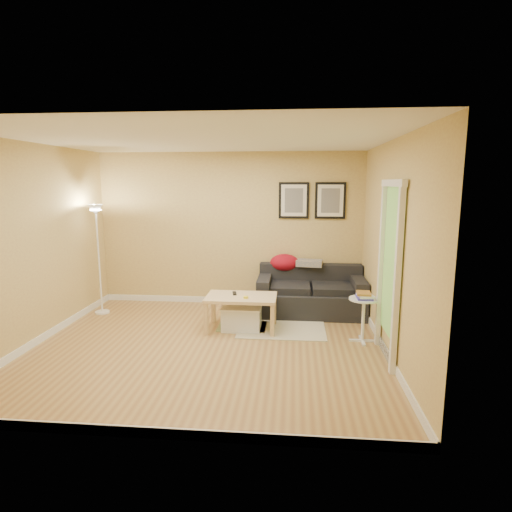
% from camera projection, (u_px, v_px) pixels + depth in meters
% --- Properties ---
extents(floor, '(4.50, 4.50, 0.00)m').
position_uv_depth(floor, '(208.00, 346.00, 5.43)').
color(floor, '#AB8649').
rests_on(floor, ground).
extents(ceiling, '(4.50, 4.50, 0.00)m').
position_uv_depth(ceiling, '(204.00, 139.00, 4.97)').
color(ceiling, white).
rests_on(ceiling, wall_back).
extents(wall_back, '(4.50, 0.00, 4.50)m').
position_uv_depth(wall_back, '(230.00, 230.00, 7.16)').
color(wall_back, '#D3BC6C').
rests_on(wall_back, ground).
extents(wall_front, '(4.50, 0.00, 4.50)m').
position_uv_depth(wall_front, '(152.00, 287.00, 3.24)').
color(wall_front, '#D3BC6C').
rests_on(wall_front, ground).
extents(wall_left, '(0.00, 4.00, 4.00)m').
position_uv_depth(wall_left, '(34.00, 245.00, 5.40)').
color(wall_left, '#D3BC6C').
rests_on(wall_left, ground).
extents(wall_right, '(0.00, 4.00, 4.00)m').
position_uv_depth(wall_right, '(391.00, 250.00, 5.00)').
color(wall_right, '#D3BC6C').
rests_on(wall_right, ground).
extents(baseboard_back, '(4.50, 0.02, 0.10)m').
position_uv_depth(baseboard_back, '(231.00, 300.00, 7.37)').
color(baseboard_back, white).
rests_on(baseboard_back, ground).
extents(baseboard_front, '(4.50, 0.02, 0.10)m').
position_uv_depth(baseboard_front, '(159.00, 433.00, 3.47)').
color(baseboard_front, white).
rests_on(baseboard_front, ground).
extents(baseboard_left, '(0.02, 4.00, 0.10)m').
position_uv_depth(baseboard_left, '(44.00, 337.00, 5.62)').
color(baseboard_left, white).
rests_on(baseboard_left, ground).
extents(baseboard_right, '(0.02, 4.00, 0.10)m').
position_uv_depth(baseboard_right, '(385.00, 349.00, 5.22)').
color(baseboard_right, white).
rests_on(baseboard_right, ground).
extents(sofa, '(1.70, 0.90, 0.75)m').
position_uv_depth(sofa, '(311.00, 291.00, 6.74)').
color(sofa, black).
rests_on(sofa, ground).
extents(red_throw, '(0.48, 0.36, 0.28)m').
position_uv_depth(red_throw, '(285.00, 263.00, 7.02)').
color(red_throw, maroon).
rests_on(red_throw, sofa).
extents(plaid_throw, '(0.45, 0.32, 0.10)m').
position_uv_depth(plaid_throw, '(309.00, 263.00, 6.93)').
color(plaid_throw, tan).
rests_on(plaid_throw, sofa).
extents(framed_print_left, '(0.50, 0.04, 0.60)m').
position_uv_depth(framed_print_left, '(294.00, 200.00, 6.95)').
color(framed_print_left, black).
rests_on(framed_print_left, wall_back).
extents(framed_print_right, '(0.50, 0.04, 0.60)m').
position_uv_depth(framed_print_right, '(330.00, 201.00, 6.90)').
color(framed_print_right, black).
rests_on(framed_print_right, wall_back).
extents(area_rug, '(1.25, 0.85, 0.01)m').
position_uv_depth(area_rug, '(282.00, 329.00, 6.04)').
color(area_rug, beige).
rests_on(area_rug, ground).
extents(green_runner, '(0.70, 0.50, 0.01)m').
position_uv_depth(green_runner, '(242.00, 326.00, 6.16)').
color(green_runner, '#668C4C').
rests_on(green_runner, ground).
extents(coffee_table, '(1.14, 0.88, 0.50)m').
position_uv_depth(coffee_table, '(241.00, 313.00, 6.01)').
color(coffee_table, beige).
rests_on(coffee_table, ground).
extents(remote_control, '(0.08, 0.17, 0.02)m').
position_uv_depth(remote_control, '(234.00, 293.00, 6.07)').
color(remote_control, black).
rests_on(remote_control, coffee_table).
extents(tape_roll, '(0.07, 0.07, 0.03)m').
position_uv_depth(tape_roll, '(246.00, 297.00, 5.84)').
color(tape_roll, yellow).
rests_on(tape_roll, coffee_table).
extents(storage_bin, '(0.57, 0.41, 0.35)m').
position_uv_depth(storage_bin, '(242.00, 318.00, 6.03)').
color(storage_bin, white).
rests_on(storage_bin, ground).
extents(side_table, '(0.39, 0.39, 0.60)m').
position_uv_depth(side_table, '(363.00, 320.00, 5.54)').
color(side_table, white).
rests_on(side_table, ground).
extents(book_stack, '(0.25, 0.30, 0.08)m').
position_uv_depth(book_stack, '(364.00, 295.00, 5.47)').
color(book_stack, '#3F36A2').
rests_on(book_stack, side_table).
extents(floor_lamp, '(0.23, 0.23, 1.77)m').
position_uv_depth(floor_lamp, '(99.00, 263.00, 6.67)').
color(floor_lamp, white).
rests_on(floor_lamp, ground).
extents(doorway, '(0.12, 1.01, 2.13)m').
position_uv_depth(doorway, '(388.00, 275.00, 4.90)').
color(doorway, white).
rests_on(doorway, ground).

